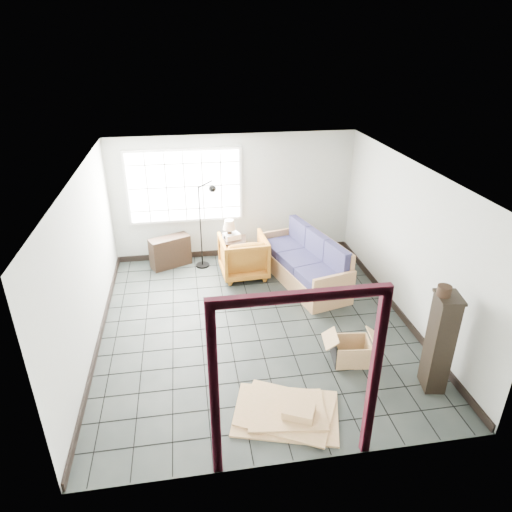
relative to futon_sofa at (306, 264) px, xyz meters
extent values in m
plane|color=black|center=(-1.21, -1.32, -0.36)|extent=(5.50, 5.50, 0.00)
cube|color=#A8ABA4|center=(-1.21, 1.43, 0.94)|extent=(5.00, 0.02, 2.60)
cube|color=#A8ABA4|center=(-1.21, -4.07, 0.94)|extent=(5.00, 0.02, 2.60)
cube|color=#A8ABA4|center=(-3.71, -1.32, 0.94)|extent=(0.02, 5.50, 2.60)
cube|color=#A8ABA4|center=(1.29, -1.32, 0.94)|extent=(0.02, 5.50, 2.60)
cube|color=white|center=(-1.21, -1.32, 2.24)|extent=(5.00, 5.50, 0.02)
cube|color=black|center=(-1.21, 1.41, -0.30)|extent=(4.95, 0.03, 0.12)
cube|color=black|center=(-3.69, -1.32, -0.30)|extent=(0.03, 5.45, 0.12)
cube|color=black|center=(1.27, -1.32, -0.30)|extent=(0.03, 5.45, 0.12)
cube|color=silver|center=(-2.21, 1.39, 1.24)|extent=(2.32, 0.06, 1.52)
cube|color=white|center=(-2.21, 1.35, 1.24)|extent=(2.20, 0.02, 1.40)
cube|color=#3E0E1B|center=(-2.06, -4.02, 0.69)|extent=(0.10, 0.08, 2.10)
cube|color=#3E0E1B|center=(-0.36, -4.02, 0.69)|extent=(0.10, 0.08, 2.10)
cube|color=#3E0E1B|center=(-1.21, -4.02, 1.79)|extent=(1.80, 0.08, 0.10)
cube|color=#997545|center=(-0.07, -0.02, -0.17)|extent=(1.33, 2.24, 0.38)
cube|color=#997545|center=(0.20, -1.06, -0.02)|extent=(0.83, 0.27, 0.67)
cube|color=#997545|center=(-0.34, 1.03, -0.02)|extent=(0.83, 0.27, 0.67)
cube|color=#997545|center=(0.30, 0.08, 0.22)|extent=(0.60, 2.05, 0.73)
cube|color=#18203D|center=(0.08, -0.69, 0.10)|extent=(0.90, 0.84, 0.17)
cube|color=#18203D|center=(0.38, -0.62, 0.36)|extent=(0.31, 0.69, 0.54)
cube|color=#18203D|center=(-0.09, -0.02, 0.10)|extent=(0.90, 0.84, 0.17)
cube|color=#18203D|center=(0.21, 0.05, 0.36)|extent=(0.31, 0.69, 0.54)
cube|color=#18203D|center=(-0.26, 0.65, 0.10)|extent=(0.90, 0.84, 0.17)
cube|color=#18203D|center=(0.04, 0.72, 0.36)|extent=(0.31, 0.69, 0.54)
imported|color=#915515|center=(-1.16, 0.44, 0.10)|extent=(0.93, 0.88, 0.91)
cube|color=black|center=(-1.31, 0.92, 0.19)|extent=(0.59, 0.59, 0.06)
cube|color=black|center=(-1.55, 0.74, -0.10)|extent=(0.06, 0.06, 0.52)
cube|color=black|center=(-1.14, 0.68, -0.10)|extent=(0.06, 0.06, 0.52)
cube|color=black|center=(-1.49, 1.16, -0.10)|extent=(0.06, 0.06, 0.52)
cube|color=black|center=(-1.08, 1.10, -0.10)|extent=(0.06, 0.06, 0.52)
cylinder|color=black|center=(-1.37, 0.99, 0.29)|extent=(0.13, 0.13, 0.14)
cylinder|color=black|center=(-1.37, 0.99, 0.41)|extent=(0.03, 0.03, 0.10)
cone|color=beige|center=(-1.37, 0.99, 0.52)|extent=(0.33, 0.33, 0.20)
cube|color=silver|center=(-1.33, 0.97, 0.27)|extent=(0.38, 0.34, 0.11)
cylinder|color=black|center=(-1.48, 0.92, 0.27)|extent=(0.04, 0.07, 0.07)
cylinder|color=black|center=(-1.95, 0.96, -0.34)|extent=(0.29, 0.29, 0.03)
cylinder|color=black|center=(-1.95, 0.96, 0.52)|extent=(0.03, 0.03, 1.70)
cylinder|color=black|center=(-1.82, 0.91, 1.41)|extent=(0.29, 0.03, 0.15)
sphere|color=black|center=(-1.69, 0.85, 1.34)|extent=(0.15, 0.15, 0.15)
cube|color=black|center=(-2.60, 1.08, -0.04)|extent=(0.87, 0.62, 0.63)
cube|color=black|center=(-2.60, 1.08, -0.03)|extent=(0.80, 0.56, 0.03)
cube|color=black|center=(0.94, -3.15, 0.35)|extent=(0.32, 0.39, 1.41)
cube|color=black|center=(0.94, -3.15, 1.06)|extent=(0.36, 0.44, 0.04)
cylinder|color=black|center=(0.87, -3.12, 1.14)|extent=(0.22, 0.22, 0.13)
cube|color=#9F834D|center=(0.03, -2.46, -0.35)|extent=(0.55, 0.47, 0.02)
cube|color=black|center=(-0.22, -2.43, -0.18)|extent=(0.07, 0.40, 0.34)
cube|color=#9F834D|center=(0.28, -2.49, -0.18)|extent=(0.07, 0.40, 0.34)
cube|color=#9F834D|center=(0.01, -2.66, -0.18)|extent=(0.51, 0.08, 0.34)
cube|color=#9F834D|center=(0.06, -2.26, -0.18)|extent=(0.51, 0.08, 0.34)
cube|color=#9F834D|center=(-0.29, -2.42, 0.05)|extent=(0.24, 0.43, 0.14)
cube|color=#9F834D|center=(0.35, -2.50, 0.05)|extent=(0.24, 0.43, 0.14)
cube|color=#9F834D|center=(-1.14, -3.34, -0.34)|extent=(1.51, 1.26, 0.03)
cube|color=#9F834D|center=(-1.14, -3.34, -0.32)|extent=(1.40, 1.28, 0.03)
cube|color=#9F834D|center=(-1.14, -3.34, -0.29)|extent=(1.06, 0.83, 0.03)
cube|color=#9F834D|center=(-1.00, -3.45, -0.22)|extent=(0.47, 0.44, 0.11)
camera|label=1|loc=(-2.21, -7.55, 3.99)|focal=32.00mm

